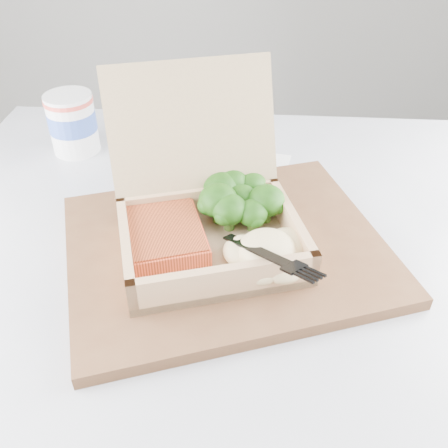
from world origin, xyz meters
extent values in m
cube|color=#B8BBC3|center=(0.15, 0.47, 0.73)|extent=(1.04, 1.04, 0.03)
cube|color=brown|center=(0.16, 0.51, 0.75)|extent=(0.38, 0.31, 0.02)
cube|color=tan|center=(0.14, 0.49, 0.77)|extent=(0.20, 0.16, 0.01)
cube|color=tan|center=(0.04, 0.49, 0.78)|extent=(0.01, 0.15, 0.04)
cube|color=tan|center=(0.23, 0.49, 0.78)|extent=(0.01, 0.15, 0.04)
cube|color=tan|center=(0.14, 0.42, 0.78)|extent=(0.20, 0.01, 0.04)
cube|color=tan|center=(0.14, 0.56, 0.78)|extent=(0.20, 0.01, 0.04)
cube|color=tan|center=(0.14, 0.60, 0.87)|extent=(0.20, 0.07, 0.15)
cube|color=#F95830|center=(0.09, 0.51, 0.78)|extent=(0.09, 0.11, 0.02)
ellipsoid|color=#F5E49F|center=(0.19, 0.45, 0.79)|extent=(0.10, 0.09, 0.04)
cube|color=black|center=(0.15, 0.49, 0.80)|extent=(0.05, 0.10, 0.03)
cube|color=black|center=(0.18, 0.42, 0.80)|extent=(0.04, 0.05, 0.02)
cylinder|color=silver|center=(-0.02, 0.80, 0.79)|extent=(0.07, 0.07, 0.09)
cylinder|color=#3450A9|center=(-0.02, 0.80, 0.80)|extent=(0.07, 0.07, 0.03)
cylinder|color=#CC4439|center=(-0.02, 0.80, 0.83)|extent=(0.07, 0.07, 0.01)
cube|color=silver|center=(0.25, 0.67, 0.75)|extent=(0.11, 0.14, 0.00)
camera|label=1|loc=(0.07, 0.07, 1.14)|focal=40.00mm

